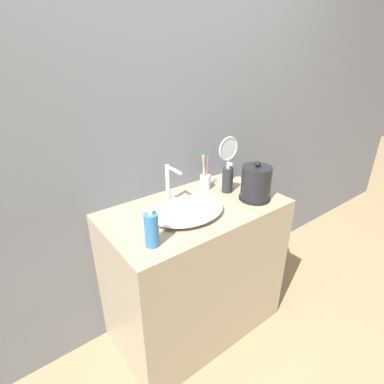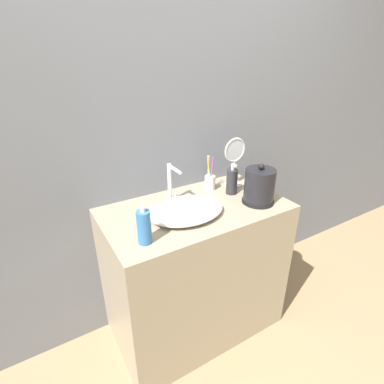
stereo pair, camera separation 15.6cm
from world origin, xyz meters
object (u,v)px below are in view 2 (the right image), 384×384
(lotion_bottle, at_px, (232,181))
(shampoo_bottle, at_px, (144,227))
(vanity_mirror, at_px, (234,159))
(faucet, at_px, (172,182))
(electric_kettle, at_px, (259,187))
(toothbrush_cup, at_px, (210,182))

(lotion_bottle, xyz_separation_m, shampoo_bottle, (-0.64, -0.20, 0.01))
(shampoo_bottle, distance_m, vanity_mirror, 0.78)
(faucet, distance_m, lotion_bottle, 0.37)
(electric_kettle, height_order, toothbrush_cup, electric_kettle)
(shampoo_bottle, bearing_deg, electric_kettle, 2.97)
(faucet, bearing_deg, shampoo_bottle, -134.89)
(toothbrush_cup, xyz_separation_m, shampoo_bottle, (-0.56, -0.31, 0.03))
(electric_kettle, bearing_deg, lotion_bottle, 108.80)
(electric_kettle, relative_size, lotion_bottle, 1.23)
(electric_kettle, relative_size, vanity_mirror, 0.75)
(electric_kettle, bearing_deg, toothbrush_cup, 116.27)
(electric_kettle, height_order, lotion_bottle, electric_kettle)
(shampoo_bottle, bearing_deg, toothbrush_cup, 29.44)
(faucet, relative_size, lotion_bottle, 1.20)
(toothbrush_cup, xyz_separation_m, vanity_mirror, (0.16, -0.02, 0.12))
(shampoo_bottle, bearing_deg, vanity_mirror, 22.37)
(vanity_mirror, bearing_deg, lotion_bottle, -132.14)
(electric_kettle, height_order, vanity_mirror, vanity_mirror)
(lotion_bottle, bearing_deg, toothbrush_cup, 126.01)
(faucet, xyz_separation_m, toothbrush_cup, (0.27, 0.03, -0.07))
(toothbrush_cup, distance_m, vanity_mirror, 0.20)
(faucet, height_order, lotion_bottle, faucet)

